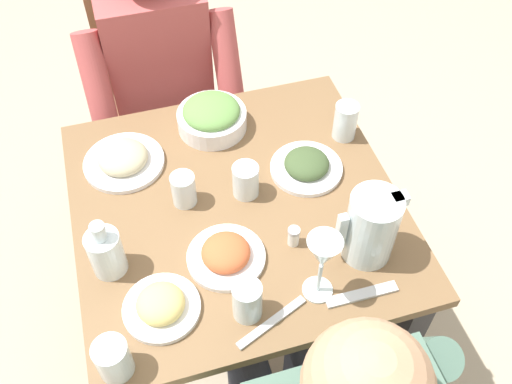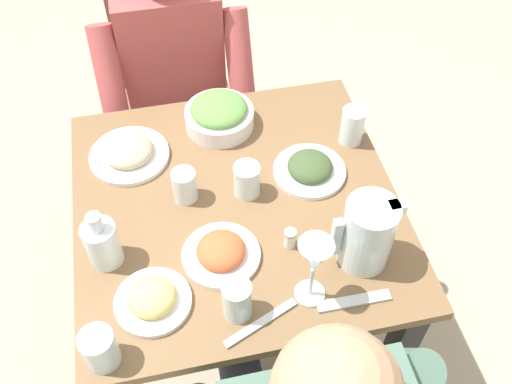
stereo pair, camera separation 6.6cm
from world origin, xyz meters
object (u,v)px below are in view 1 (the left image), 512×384
(salad_bowl, at_px, (212,116))
(plate_beans, at_px, (123,159))
(water_glass_near_right, at_px, (345,121))
(oil_carafe, at_px, (107,254))
(plate_dolmas, at_px, (306,166))
(water_glass_far_left, at_px, (184,189))
(water_pitcher, at_px, (371,227))
(plate_fries, at_px, (161,305))
(wine_glass, at_px, (323,256))
(plate_rice_curry, at_px, (226,254))
(diner_near, at_px, (166,96))
(water_glass_near_left, at_px, (113,359))
(dining_table, at_px, (238,234))
(water_glass_far_right, at_px, (246,180))
(salt_shaker, at_px, (294,236))
(water_glass_by_pitcher, at_px, (247,301))
(chair_near, at_px, (160,91))

(salad_bowl, height_order, plate_beans, salad_bowl)
(water_glass_near_right, xyz_separation_m, oil_carafe, (0.69, 0.26, 0.00))
(plate_dolmas, xyz_separation_m, water_glass_far_left, (0.33, 0.01, 0.03))
(plate_dolmas, distance_m, plate_beans, 0.49)
(water_pitcher, distance_m, plate_fries, 0.50)
(water_pitcher, height_order, wine_glass, wine_glass)
(plate_rice_curry, bearing_deg, plate_beans, -63.18)
(salad_bowl, relative_size, oil_carafe, 1.20)
(wine_glass, bearing_deg, plate_dolmas, -105.64)
(diner_near, bearing_deg, water_glass_near_left, 73.86)
(water_glass_far_left, bearing_deg, dining_table, 160.12)
(water_glass_near_right, xyz_separation_m, water_glass_far_left, (0.48, 0.11, -0.01))
(plate_beans, relative_size, water_glass_far_right, 2.34)
(plate_rice_curry, relative_size, salt_shaker, 3.47)
(plate_beans, xyz_separation_m, wine_glass, (-0.37, 0.52, 0.12))
(dining_table, bearing_deg, plate_beans, -40.27)
(plate_beans, distance_m, water_glass_far_right, 0.35)
(salad_bowl, bearing_deg, water_glass_near_right, 158.42)
(plate_fries, xyz_separation_m, water_glass_near_right, (-0.59, -0.40, 0.04))
(water_glass_far_left, height_order, oil_carafe, oil_carafe)
(water_glass_far_right, height_order, water_glass_by_pitcher, water_glass_by_pitcher)
(diner_near, bearing_deg, salt_shaker, 104.85)
(oil_carafe, bearing_deg, plate_fries, 123.49)
(wine_glass, height_order, salt_shaker, wine_glass)
(chair_near, distance_m, plate_rice_curry, 0.95)
(plate_dolmas, height_order, wine_glass, wine_glass)
(chair_near, xyz_separation_m, water_pitcher, (-0.35, 0.99, 0.32))
(water_glass_near_right, bearing_deg, salad_bowl, -21.58)
(chair_near, relative_size, salad_bowl, 4.51)
(water_pitcher, height_order, plate_dolmas, water_pitcher)
(water_glass_near_right, xyz_separation_m, wine_glass, (0.25, 0.45, 0.09))
(water_glass_far_right, relative_size, salt_shaker, 1.72)
(chair_near, distance_m, salt_shaker, 0.97)
(plate_beans, height_order, water_glass_near_right, water_glass_near_right)
(plate_fries, xyz_separation_m, water_glass_far_right, (-0.27, -0.27, 0.03))
(dining_table, xyz_separation_m, plate_rice_curry, (0.07, 0.16, 0.15))
(diner_near, distance_m, oil_carafe, 0.71)
(water_glass_near_left, relative_size, salt_shaker, 1.78)
(salt_shaker, bearing_deg, water_glass_far_right, -70.39)
(plate_rice_curry, height_order, oil_carafe, oil_carafe)
(plate_rice_curry, height_order, salt_shaker, plate_rice_curry)
(water_glass_far_right, bearing_deg, chair_near, -80.50)
(wine_glass, bearing_deg, water_glass_near_left, 6.91)
(diner_near, bearing_deg, plate_fries, 79.43)
(oil_carafe, bearing_deg, dining_table, -162.76)
(water_pitcher, relative_size, plate_rice_curry, 1.02)
(plate_fries, bearing_deg, plate_rice_curry, -152.30)
(diner_near, height_order, plate_dolmas, diner_near)
(water_pitcher, distance_m, water_glass_far_left, 0.47)
(plate_fries, bearing_deg, salad_bowl, -114.61)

